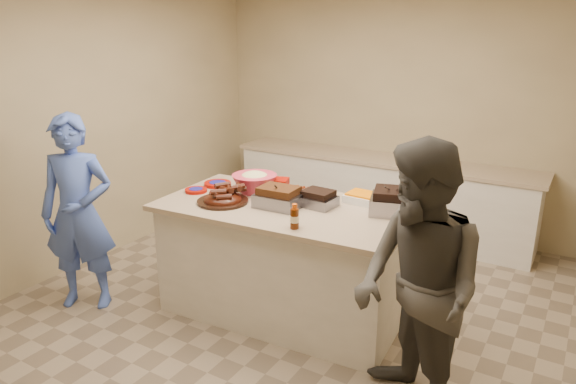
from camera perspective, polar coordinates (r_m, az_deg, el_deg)
The scene contains 19 objects.
room at distance 4.56m, azimuth -0.72°, elevation -12.95°, with size 4.50×5.00×2.70m, color tan, non-canonical shape.
back_counter at distance 6.20m, azimuth 10.05°, elevation -0.22°, with size 3.60×0.64×0.90m, color silver, non-canonical shape.
island at distance 4.55m, azimuth -0.33°, elevation -13.04°, with size 2.04×1.07×0.96m, color silver, non-canonical shape.
rib_platter at distance 4.25m, azimuth -7.25°, elevation -1.16°, with size 0.42×0.42×0.17m, color #411409, non-canonical shape.
pulled_pork_tray at distance 4.11m, azimuth -1.03°, elevation -1.64°, with size 0.35×0.27×0.11m, color #47230F.
brisket_tray at distance 4.13m, azimuth 3.34°, elevation -1.58°, with size 0.27×0.23×0.08m, color black.
roasting_pan at distance 4.06m, azimuth 11.41°, elevation -2.26°, with size 0.32×0.32×0.13m, color gray.
coleslaw_bowl at distance 4.49m, azimuth -3.72°, elevation 0.01°, with size 0.39×0.39×0.27m, color #C43149, non-canonical shape.
sausage_plate at distance 4.31m, azimuth 1.57°, elevation -0.75°, with size 0.30×0.30×0.05m, color silver.
mac_cheese_dish at distance 4.26m, azimuth 8.53°, elevation -1.14°, with size 0.31×0.23×0.08m, color #FD8600.
bbq_bottle_a at distance 3.67m, azimuth 0.72°, elevation -4.06°, with size 0.06×0.06×0.18m, color #401904.
bbq_bottle_b at distance 3.71m, azimuth 0.78°, elevation -3.84°, with size 0.06×0.06×0.17m, color #401904.
mustard_bottle at distance 4.32m, azimuth -2.03°, elevation -0.68°, with size 0.05×0.05×0.13m, color #DDC200.
sauce_bowl at distance 4.39m, azimuth 0.61°, elevation -0.38°, with size 0.15×0.05×0.15m, color silver.
plate_stack_large at distance 4.72m, azimuth -7.83°, elevation 0.73°, with size 0.24×0.24×0.03m, color #8B0A01.
plate_stack_small at distance 4.56m, azimuth -10.17°, elevation 0.02°, with size 0.19×0.19×0.03m, color #8B0A01.
plastic_cup at distance 4.79m, azimuth -4.61°, elevation 1.11°, with size 0.09×0.09×0.09m, color #A6691B.
basket_stack at distance 4.54m, azimuth -1.33°, elevation 0.22°, with size 0.21×0.16×0.10m, color #8B0A01.
guest_blue at distance 5.00m, azimuth -21.15°, elevation -11.34°, with size 0.62×1.69×0.40m, color #4562C8.
Camera 1 is at (2.08, -3.33, 2.32)m, focal length 32.00 mm.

